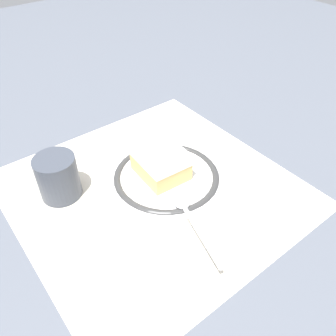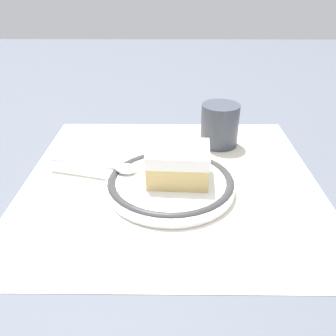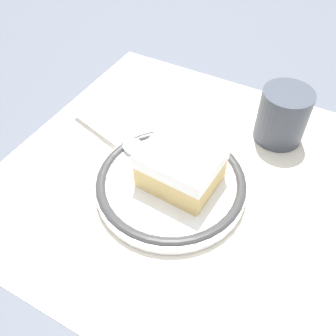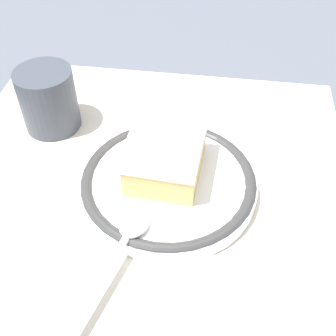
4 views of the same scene
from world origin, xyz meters
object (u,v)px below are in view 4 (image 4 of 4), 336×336
(cake_slice, at_px, (166,154))
(plate, at_px, (168,185))
(spoon, at_px, (120,247))
(cup, at_px, (49,103))

(cake_slice, bearing_deg, plate, -72.76)
(plate, distance_m, spoon, 0.09)
(cake_slice, height_order, spoon, cake_slice)
(plate, relative_size, cup, 2.46)
(cake_slice, xyz_separation_m, cup, (-0.15, 0.08, -0.01))
(plate, xyz_separation_m, spoon, (-0.03, -0.09, 0.01))
(spoon, bearing_deg, cup, 125.02)
(plate, bearing_deg, cake_slice, 107.24)
(plate, bearing_deg, cup, 149.79)
(plate, height_order, cup, cup)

